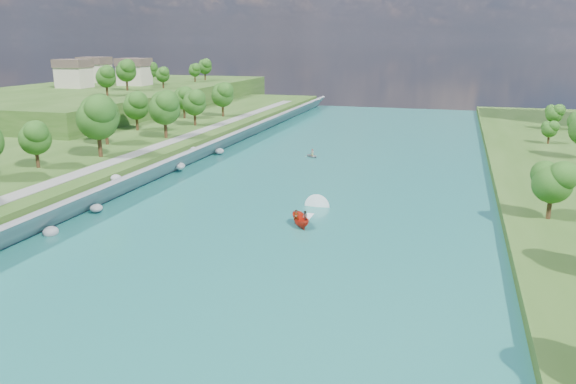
% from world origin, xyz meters
% --- Properties ---
extents(ground, '(260.00, 260.00, 0.00)m').
position_xyz_m(ground, '(0.00, 0.00, 0.00)').
color(ground, '#2D5119').
rests_on(ground, ground).
extents(river_water, '(55.00, 240.00, 0.10)m').
position_xyz_m(river_water, '(0.00, 20.00, 0.05)').
color(river_water, '#1B646A').
rests_on(river_water, ground).
extents(berm_west, '(45.00, 240.00, 3.50)m').
position_xyz_m(berm_west, '(-50.00, 20.00, 1.75)').
color(berm_west, '#2D5119').
rests_on(berm_west, ground).
extents(ridge_west, '(60.00, 120.00, 9.00)m').
position_xyz_m(ridge_west, '(-82.50, 95.00, 4.50)').
color(ridge_west, '#2D5119').
rests_on(ridge_west, ground).
extents(riprap_bank, '(4.37, 236.00, 4.51)m').
position_xyz_m(riprap_bank, '(-25.85, 18.99, 1.79)').
color(riprap_bank, slate).
rests_on(riprap_bank, ground).
extents(riverside_path, '(3.00, 200.00, 0.10)m').
position_xyz_m(riverside_path, '(-32.50, 20.00, 3.55)').
color(riverside_path, gray).
rests_on(riverside_path, berm_west).
extents(ridge_houses, '(29.50, 29.50, 8.40)m').
position_xyz_m(ridge_houses, '(-88.67, 100.00, 13.31)').
color(ridge_houses, beige).
rests_on(ridge_houses, ridge_west).
extents(trees_ridge, '(15.96, 66.69, 10.21)m').
position_xyz_m(trees_ridge, '(-67.84, 97.18, 13.44)').
color(trees_ridge, '#1B5416').
rests_on(trees_ridge, ridge_west).
extents(motorboat, '(3.62, 19.09, 2.20)m').
position_xyz_m(motorboat, '(3.06, 8.09, 0.83)').
color(motorboat, red).
rests_on(motorboat, river_water).
extents(raft, '(3.71, 3.72, 1.62)m').
position_xyz_m(raft, '(-6.15, 49.32, 0.47)').
color(raft, gray).
rests_on(raft, river_water).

